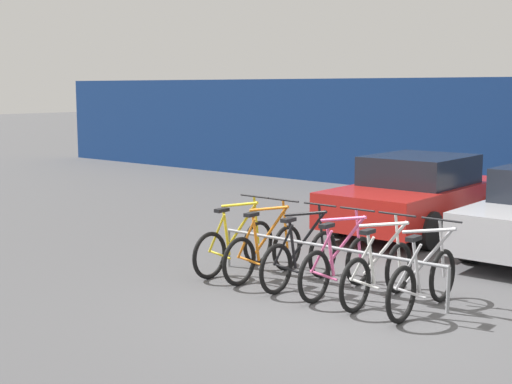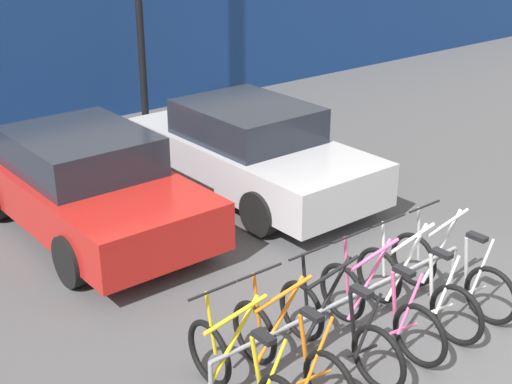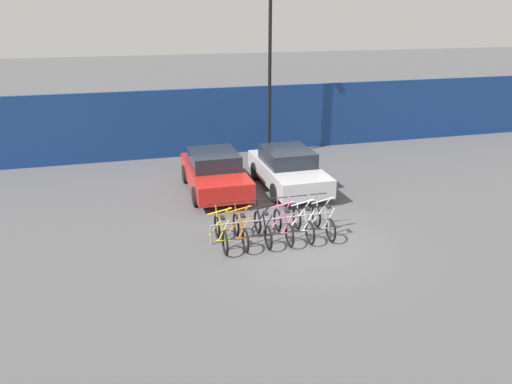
{
  "view_description": "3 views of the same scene",
  "coord_description": "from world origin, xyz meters",
  "px_view_note": "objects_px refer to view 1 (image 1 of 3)",
  "views": [
    {
      "loc": [
        4.32,
        -6.97,
        2.62
      ],
      "look_at": [
        -2.25,
        0.96,
        1.11
      ],
      "focal_mm": 50.0,
      "sensor_mm": 36.0,
      "label": 1
    },
    {
      "loc": [
        -5.44,
        -3.53,
        4.28
      ],
      "look_at": [
        -1.04,
        1.89,
        1.36
      ],
      "focal_mm": 50.0,
      "sensor_mm": 36.0,
      "label": 2
    },
    {
      "loc": [
        -4.61,
        -11.38,
        6.01
      ],
      "look_at": [
        -1.22,
        0.87,
        1.32
      ],
      "focal_mm": 35.0,
      "sensor_mm": 36.0,
      "label": 3
    }
  ],
  "objects_px": {
    "bike_rack": "(326,251)",
    "car_red": "(417,194)",
    "bicycle_orange": "(264,251)",
    "bicycle_silver": "(423,281)",
    "bicycle_black": "(300,258)",
    "bicycle_white": "(378,272)",
    "bicycle_pink": "(338,265)",
    "bicycle_yellow": "(235,246)"
  },
  "relations": [
    {
      "from": "bike_rack",
      "to": "bicycle_orange",
      "type": "bearing_deg",
      "value": -170.92
    },
    {
      "from": "car_red",
      "to": "bike_rack",
      "type": "bearing_deg",
      "value": -79.02
    },
    {
      "from": "bicycle_yellow",
      "to": "bicycle_black",
      "type": "distance_m",
      "value": 1.16
    },
    {
      "from": "bike_rack",
      "to": "bicycle_yellow",
      "type": "height_order",
      "value": "bicycle_yellow"
    },
    {
      "from": "bicycle_yellow",
      "to": "bicycle_white",
      "type": "xyz_separation_m",
      "value": [
        2.34,
        0.0,
        0.0
      ]
    },
    {
      "from": "bicycle_yellow",
      "to": "car_red",
      "type": "distance_m",
      "value": 4.34
    },
    {
      "from": "bicycle_yellow",
      "to": "bike_rack",
      "type": "bearing_deg",
      "value": 4.18
    },
    {
      "from": "bike_rack",
      "to": "bicycle_yellow",
      "type": "xyz_separation_m",
      "value": [
        -1.47,
        -0.15,
        -0.11
      ]
    },
    {
      "from": "bicycle_white",
      "to": "car_red",
      "type": "relative_size",
      "value": 0.41
    },
    {
      "from": "bike_rack",
      "to": "bicycle_black",
      "type": "xyz_separation_m",
      "value": [
        -0.31,
        -0.15,
        -0.11
      ]
    },
    {
      "from": "bike_rack",
      "to": "car_red",
      "type": "bearing_deg",
      "value": 100.98
    },
    {
      "from": "bicycle_black",
      "to": "bicycle_silver",
      "type": "xyz_separation_m",
      "value": [
        1.78,
        0.0,
        0.0
      ]
    },
    {
      "from": "bike_rack",
      "to": "bicycle_white",
      "type": "relative_size",
      "value": 2.04
    },
    {
      "from": "bike_rack",
      "to": "bicycle_orange",
      "type": "xyz_separation_m",
      "value": [
        -0.93,
        -0.15,
        -0.11
      ]
    },
    {
      "from": "bicycle_white",
      "to": "bicycle_yellow",
      "type": "bearing_deg",
      "value": -179.53
    },
    {
      "from": "bicycle_orange",
      "to": "bicycle_silver",
      "type": "distance_m",
      "value": 2.4
    },
    {
      "from": "bike_rack",
      "to": "bicycle_pink",
      "type": "height_order",
      "value": "bicycle_pink"
    },
    {
      "from": "bicycle_yellow",
      "to": "bicycle_white",
      "type": "bearing_deg",
      "value": -1.6
    },
    {
      "from": "bicycle_silver",
      "to": "car_red",
      "type": "relative_size",
      "value": 0.41
    },
    {
      "from": "bicycle_yellow",
      "to": "car_red",
      "type": "height_order",
      "value": "car_red"
    },
    {
      "from": "bicycle_black",
      "to": "car_red",
      "type": "distance_m",
      "value": 4.32
    },
    {
      "from": "bicycle_white",
      "to": "car_red",
      "type": "xyz_separation_m",
      "value": [
        -1.67,
        4.28,
        0.31
      ]
    },
    {
      "from": "bike_rack",
      "to": "bicycle_pink",
      "type": "relative_size",
      "value": 2.04
    },
    {
      "from": "bicycle_black",
      "to": "bicycle_white",
      "type": "xyz_separation_m",
      "value": [
        1.18,
        0.0,
        0.0
      ]
    },
    {
      "from": "bicycle_yellow",
      "to": "bicycle_pink",
      "type": "distance_m",
      "value": 1.76
    },
    {
      "from": "bicycle_yellow",
      "to": "car_red",
      "type": "bearing_deg",
      "value": 79.52
    },
    {
      "from": "bicycle_pink",
      "to": "bicycle_silver",
      "type": "relative_size",
      "value": 1.0
    },
    {
      "from": "bicycle_yellow",
      "to": "bicycle_pink",
      "type": "relative_size",
      "value": 1.0
    },
    {
      "from": "bike_rack",
      "to": "bicycle_silver",
      "type": "xyz_separation_m",
      "value": [
        1.47,
        -0.15,
        -0.11
      ]
    },
    {
      "from": "bicycle_yellow",
      "to": "bicycle_silver",
      "type": "bearing_deg",
      "value": -1.6
    },
    {
      "from": "bike_rack",
      "to": "bicycle_pink",
      "type": "distance_m",
      "value": 0.34
    },
    {
      "from": "bicycle_pink",
      "to": "bike_rack",
      "type": "bearing_deg",
      "value": 153.62
    },
    {
      "from": "bicycle_orange",
      "to": "bicycle_black",
      "type": "bearing_deg",
      "value": -2.59
    },
    {
      "from": "bike_rack",
      "to": "bicycle_orange",
      "type": "height_order",
      "value": "bicycle_orange"
    },
    {
      "from": "bicycle_black",
      "to": "bicycle_pink",
      "type": "height_order",
      "value": "same"
    },
    {
      "from": "bicycle_white",
      "to": "bicycle_black",
      "type": "bearing_deg",
      "value": -179.53
    },
    {
      "from": "bike_rack",
      "to": "bicycle_yellow",
      "type": "bearing_deg",
      "value": -174.23
    },
    {
      "from": "bicycle_black",
      "to": "bicycle_silver",
      "type": "distance_m",
      "value": 1.78
    },
    {
      "from": "bicycle_silver",
      "to": "bicycle_black",
      "type": "bearing_deg",
      "value": -180.0
    },
    {
      "from": "bicycle_black",
      "to": "bicycle_silver",
      "type": "height_order",
      "value": "same"
    },
    {
      "from": "bicycle_black",
      "to": "bicycle_white",
      "type": "distance_m",
      "value": 1.18
    },
    {
      "from": "bicycle_black",
      "to": "bicycle_yellow",
      "type": "bearing_deg",
      "value": 177.6
    }
  ]
}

